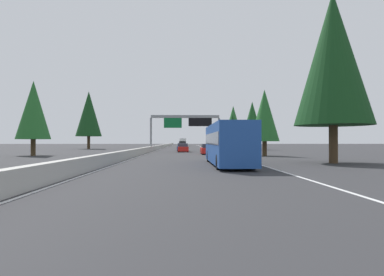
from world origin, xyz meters
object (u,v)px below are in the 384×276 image
pickup_mid_right (183,145)px  conifer_right_mid (252,120)px  sedan_far_left (183,148)px  conifer_right_distant (233,122)px  conifer_right_far (233,128)px  sedan_near_right (182,147)px  box_truck_distant_b (183,142)px  conifer_right_near (265,116)px  sign_gantry_overhead (186,123)px  bus_near_center (227,143)px  minivan_distant_a (183,144)px  conifer_left_mid (89,114)px  sedan_mid_left (207,149)px  conifer_right_foreground (333,59)px  conifer_left_near (33,110)px

pickup_mid_right → conifer_right_mid: (-19.81, -15.17, 5.42)m
sedan_far_left → conifer_right_distant: (58.30, -17.62, 8.05)m
conifer_right_far → sedan_near_right: bearing=148.8°
sedan_far_left → conifer_right_far: (28.47, -12.81, 4.66)m
box_truck_distant_b → pickup_mid_right: box_truck_distant_b is taller
conifer_right_near → conifer_right_far: conifer_right_far is taller
sedan_near_right → box_truck_distant_b: bearing=-0.0°
box_truck_distant_b → pickup_mid_right: (-35.83, 0.01, -0.70)m
conifer_right_distant → sign_gantry_overhead: bearing=162.8°
bus_near_center → box_truck_distant_b: bus_near_center is taller
minivan_distant_a → conifer_left_mid: bearing=147.6°
sedan_mid_left → minivan_distant_a: (66.54, 3.73, 0.27)m
sedan_far_left → minivan_distant_a: bearing=0.3°
conifer_right_mid → sedan_mid_left: bearing=154.5°
minivan_distant_a → pickup_mid_right: size_ratio=0.89×
sedan_mid_left → pickup_mid_right: pickup_mid_right is taller
sedan_mid_left → conifer_right_foreground: size_ratio=0.31×
minivan_distant_a → conifer_left_mid: conifer_left_mid is taller
sign_gantry_overhead → conifer_left_near: size_ratio=1.33×
sign_gantry_overhead → bus_near_center: (-33.34, -2.91, -3.49)m
conifer_right_far → conifer_right_distant: bearing=-9.2°
conifer_right_far → conifer_left_mid: size_ratio=0.64×
bus_near_center → sedan_far_left: size_ratio=2.61×
sedan_mid_left → pickup_mid_right: (43.87, 3.68, 0.23)m
conifer_right_foreground → conifer_right_distant: conifer_right_distant is taller
conifer_right_mid → minivan_distant_a: bearing=19.7°
sign_gantry_overhead → conifer_right_far: 28.27m
conifer_right_distant → conifer_right_foreground: bearing=176.6°
conifer_right_far → conifer_left_near: (-42.19, 31.79, 0.43)m
conifer_left_mid → conifer_right_near: bearing=-138.6°
sedan_mid_left → conifer_right_far: conifer_right_far is taller
conifer_right_distant → conifer_left_mid: bearing=132.4°
bus_near_center → conifer_right_near: bearing=-24.0°
minivan_distant_a → pickup_mid_right: 22.67m
conifer_right_mid → conifer_left_mid: size_ratio=0.76×
sign_gantry_overhead → pickup_mid_right: bearing=1.4°
sign_gantry_overhead → conifer_right_far: bearing=-25.8°
minivan_distant_a → conifer_right_foreground: (-85.18, -12.82, 7.77)m
conifer_right_far → conifer_left_mid: bearing=100.8°
bus_near_center → conifer_right_distant: bearing=-9.1°
sign_gantry_overhead → conifer_right_foreground: 33.94m
sedan_mid_left → conifer_left_near: bearing=99.7°
sedan_far_left → box_truck_distant_b: bearing=0.2°
sedan_far_left → sedan_mid_left: bearing=-160.9°
box_truck_distant_b → conifer_right_mid: (-55.64, -15.16, 4.72)m
sedan_mid_left → sedan_far_left: 10.47m
conifer_right_near → conifer_left_mid: 49.37m
conifer_right_distant → conifer_right_near: bearing=174.2°
box_truck_distant_b → conifer_right_distant: bearing=-122.8°
box_truck_distant_b → sedan_near_right: bearing=180.0°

